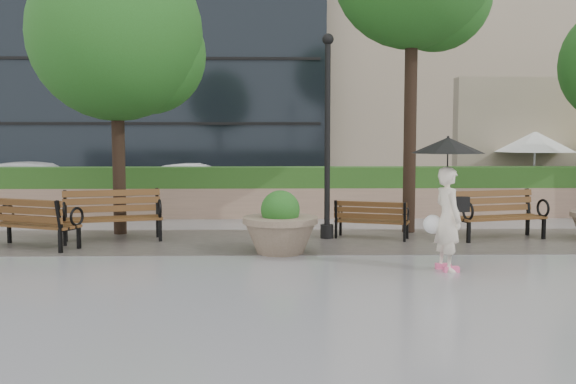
{
  "coord_description": "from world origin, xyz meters",
  "views": [
    {
      "loc": [
        -1.2,
        -10.14,
        2.18
      ],
      "look_at": [
        -0.94,
        2.16,
        1.1
      ],
      "focal_mm": 40.0,
      "sensor_mm": 36.0,
      "label": 1
    }
  ],
  "objects_px": {
    "bench_0": "(33,233)",
    "planter_left": "(280,229)",
    "bench_2": "(372,228)",
    "car_left": "(41,183)",
    "pedestrian": "(448,190)",
    "bench_1": "(113,227)",
    "lamppost": "(327,149)",
    "bench_3": "(499,225)",
    "car_right": "(197,185)"
  },
  "relations": [
    {
      "from": "bench_1",
      "to": "pedestrian",
      "type": "relative_size",
      "value": 0.97
    },
    {
      "from": "planter_left",
      "to": "car_right",
      "type": "xyz_separation_m",
      "value": [
        -2.55,
        8.33,
        0.19
      ]
    },
    {
      "from": "bench_3",
      "to": "car_right",
      "type": "distance_m",
      "value": 9.92
    },
    {
      "from": "bench_2",
      "to": "planter_left",
      "type": "bearing_deg",
      "value": 58.38
    },
    {
      "from": "bench_3",
      "to": "car_left",
      "type": "bearing_deg",
      "value": 134.57
    },
    {
      "from": "bench_0",
      "to": "pedestrian",
      "type": "distance_m",
      "value": 7.85
    },
    {
      "from": "bench_1",
      "to": "lamppost",
      "type": "xyz_separation_m",
      "value": [
        4.45,
        0.32,
        1.59
      ]
    },
    {
      "from": "bench_1",
      "to": "car_right",
      "type": "distance_m",
      "value": 7.04
    },
    {
      "from": "planter_left",
      "to": "lamppost",
      "type": "bearing_deg",
      "value": 59.09
    },
    {
      "from": "bench_3",
      "to": "planter_left",
      "type": "distance_m",
      "value": 4.87
    },
    {
      "from": "bench_1",
      "to": "planter_left",
      "type": "distance_m",
      "value": 3.7
    },
    {
      "from": "bench_0",
      "to": "car_left",
      "type": "relative_size",
      "value": 0.42
    },
    {
      "from": "lamppost",
      "to": "car_left",
      "type": "height_order",
      "value": "lamppost"
    },
    {
      "from": "bench_0",
      "to": "bench_1",
      "type": "bearing_deg",
      "value": -127.98
    },
    {
      "from": "car_right",
      "to": "pedestrian",
      "type": "relative_size",
      "value": 1.84
    },
    {
      "from": "planter_left",
      "to": "car_left",
      "type": "bearing_deg",
      "value": 131.26
    },
    {
      "from": "bench_3",
      "to": "bench_0",
      "type": "bearing_deg",
      "value": 170.1
    },
    {
      "from": "bench_0",
      "to": "planter_left",
      "type": "bearing_deg",
      "value": -164.42
    },
    {
      "from": "pedestrian",
      "to": "bench_1",
      "type": "bearing_deg",
      "value": 49.6
    },
    {
      "from": "bench_2",
      "to": "bench_3",
      "type": "xyz_separation_m",
      "value": [
        2.68,
        -0.1,
        0.06
      ]
    },
    {
      "from": "planter_left",
      "to": "car_left",
      "type": "distance_m",
      "value": 11.33
    },
    {
      "from": "lamppost",
      "to": "bench_0",
      "type": "bearing_deg",
      "value": -169.46
    },
    {
      "from": "lamppost",
      "to": "car_right",
      "type": "distance_m",
      "value": 7.65
    },
    {
      "from": "bench_2",
      "to": "bench_1",
      "type": "bearing_deg",
      "value": 21.54
    },
    {
      "from": "bench_2",
      "to": "car_right",
      "type": "relative_size",
      "value": 0.41
    },
    {
      "from": "bench_0",
      "to": "bench_3",
      "type": "bearing_deg",
      "value": -151.83
    },
    {
      "from": "car_left",
      "to": "car_right",
      "type": "relative_size",
      "value": 1.19
    },
    {
      "from": "planter_left",
      "to": "lamppost",
      "type": "relative_size",
      "value": 0.33
    },
    {
      "from": "car_left",
      "to": "bench_1",
      "type": "bearing_deg",
      "value": -147.47
    },
    {
      "from": "lamppost",
      "to": "pedestrian",
      "type": "height_order",
      "value": "lamppost"
    },
    {
      "from": "bench_1",
      "to": "planter_left",
      "type": "bearing_deg",
      "value": -37.29
    },
    {
      "from": "bench_1",
      "to": "car_left",
      "type": "xyz_separation_m",
      "value": [
        -4.03,
        7.15,
        0.37
      ]
    },
    {
      "from": "bench_1",
      "to": "pedestrian",
      "type": "xyz_separation_m",
      "value": [
        6.13,
        -2.93,
        0.99
      ]
    },
    {
      "from": "bench_3",
      "to": "planter_left",
      "type": "bearing_deg",
      "value": -177.41
    },
    {
      "from": "bench_2",
      "to": "car_left",
      "type": "height_order",
      "value": "car_left"
    },
    {
      "from": "bench_3",
      "to": "lamppost",
      "type": "relative_size",
      "value": 0.47
    },
    {
      "from": "bench_0",
      "to": "bench_3",
      "type": "relative_size",
      "value": 0.97
    },
    {
      "from": "car_left",
      "to": "planter_left",
      "type": "bearing_deg",
      "value": -135.6
    },
    {
      "from": "lamppost",
      "to": "car_right",
      "type": "xyz_separation_m",
      "value": [
        -3.56,
        6.65,
        -1.25
      ]
    },
    {
      "from": "bench_2",
      "to": "bench_0",
      "type": "bearing_deg",
      "value": 27.41
    },
    {
      "from": "car_right",
      "to": "pedestrian",
      "type": "height_order",
      "value": "pedestrian"
    },
    {
      "from": "bench_0",
      "to": "bench_3",
      "type": "height_order",
      "value": "bench_3"
    },
    {
      "from": "car_left",
      "to": "pedestrian",
      "type": "bearing_deg",
      "value": -131.66
    },
    {
      "from": "planter_left",
      "to": "lamppost",
      "type": "xyz_separation_m",
      "value": [
        1.01,
        1.68,
        1.44
      ]
    },
    {
      "from": "bench_0",
      "to": "car_left",
      "type": "xyz_separation_m",
      "value": [
        -2.68,
        7.91,
        0.39
      ]
    },
    {
      "from": "pedestrian",
      "to": "lamppost",
      "type": "bearing_deg",
      "value": 12.46
    },
    {
      "from": "bench_0",
      "to": "pedestrian",
      "type": "height_order",
      "value": "pedestrian"
    },
    {
      "from": "bench_3",
      "to": "car_left",
      "type": "height_order",
      "value": "car_left"
    },
    {
      "from": "bench_2",
      "to": "car_left",
      "type": "xyz_separation_m",
      "value": [
        -9.42,
        6.92,
        0.44
      ]
    },
    {
      "from": "bench_2",
      "to": "bench_3",
      "type": "bearing_deg",
      "value": -163.11
    }
  ]
}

